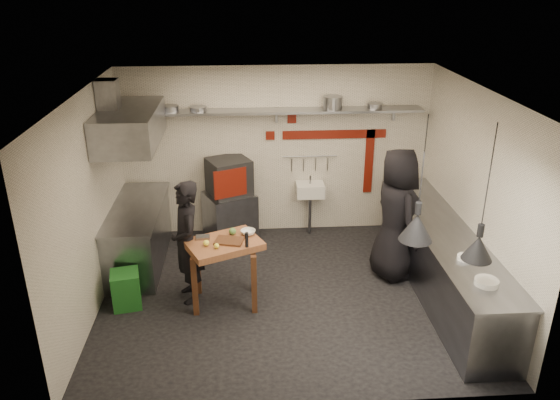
{
  "coord_description": "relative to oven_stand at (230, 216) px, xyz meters",
  "views": [
    {
      "loc": [
        -0.51,
        -6.44,
        4.15
      ],
      "look_at": [
        -0.06,
        0.3,
        1.3
      ],
      "focal_mm": 35.0,
      "sensor_mm": 36.0,
      "label": 1
    }
  ],
  "objects": [
    {
      "name": "veg_ball",
      "position": [
        0.08,
        -1.73,
        0.57
      ],
      "size": [
        0.1,
        0.1,
        0.1
      ],
      "primitive_type": "sphere",
      "rotation": [
        0.0,
        0.0,
        0.09
      ],
      "color": "#517E39",
      "rests_on": "prep_table"
    },
    {
      "name": "shelf_bracket_mid",
      "position": [
        0.79,
        0.28,
        1.62
      ],
      "size": [
        0.04,
        0.06,
        0.24
      ],
      "primitive_type": "cube",
      "color": "slate",
      "rests_on": "wall_back"
    },
    {
      "name": "wall_right",
      "position": [
        3.29,
        -1.79,
        1.0
      ],
      "size": [
        0.04,
        4.2,
        2.8
      ],
      "primitive_type": "cube",
      "color": "silver",
      "rests_on": "floor"
    },
    {
      "name": "green_bin",
      "position": [
        -1.34,
        -1.92,
        -0.15
      ],
      "size": [
        0.43,
        0.43,
        0.5
      ],
      "primitive_type": "cube",
      "rotation": [
        0.0,
        0.0,
        0.2
      ],
      "color": "#1A5C1E",
      "rests_on": "floor"
    },
    {
      "name": "plate_stack",
      "position": [
        2.91,
        -3.19,
        0.56
      ],
      "size": [
        0.3,
        0.3,
        0.07
      ],
      "primitive_type": "cylinder",
      "rotation": [
        0.0,
        0.0,
        -0.17
      ],
      "color": "silver",
      "rests_on": "counter_right_top"
    },
    {
      "name": "chef_left",
      "position": [
        -0.52,
        -1.77,
        0.45
      ],
      "size": [
        0.56,
        0.71,
        1.69
      ],
      "primitive_type": "imported",
      "rotation": [
        0.0,
        0.0,
        -1.28
      ],
      "color": "black",
      "rests_on": "floor"
    },
    {
      "name": "wall_left",
      "position": [
        -1.71,
        -1.79,
        1.0
      ],
      "size": [
        0.04,
        4.2,
        2.8
      ],
      "primitive_type": "cube",
      "color": "silver",
      "rests_on": "floor"
    },
    {
      "name": "bowl",
      "position": [
        0.29,
        -1.74,
        0.55
      ],
      "size": [
        0.23,
        0.23,
        0.06
      ],
      "primitive_type": "imported",
      "rotation": [
        0.0,
        0.0,
        0.21
      ],
      "color": "silver",
      "rests_on": "prep_table"
    },
    {
      "name": "combi_oven",
      "position": [
        0.01,
        0.02,
        0.69
      ],
      "size": [
        0.8,
        0.78,
        0.58
      ],
      "primitive_type": "cube",
      "rotation": [
        0.0,
        0.0,
        0.43
      ],
      "color": "black",
      "rests_on": "oven_stand"
    },
    {
      "name": "stock_pot",
      "position": [
        1.67,
        0.13,
        1.84
      ],
      "size": [
        0.32,
        0.32,
        0.2
      ],
      "primitive_type": "cylinder",
      "rotation": [
        0.0,
        0.0,
        0.05
      ],
      "color": "slate",
      "rests_on": "back_shelf"
    },
    {
      "name": "cutting_board",
      "position": [
        0.04,
        -1.93,
        0.53
      ],
      "size": [
        0.41,
        0.33,
        0.02
      ],
      "primitive_type": "cube",
      "rotation": [
        0.0,
        0.0,
        -0.25
      ],
      "color": "#4C2A17",
      "rests_on": "prep_table"
    },
    {
      "name": "red_tile_a",
      "position": [
        1.04,
        0.29,
        1.55
      ],
      "size": [
        0.14,
        0.02,
        0.14
      ],
      "primitive_type": "cube",
      "color": "#63140A",
      "rests_on": "wall_back"
    },
    {
      "name": "hood_duct",
      "position": [
        -1.56,
        -0.74,
        2.15
      ],
      "size": [
        0.28,
        0.28,
        0.5
      ],
      "primitive_type": "cube",
      "color": "slate",
      "rests_on": "ceiling"
    },
    {
      "name": "extractor_hood",
      "position": [
        -1.31,
        -0.74,
        1.75
      ],
      "size": [
        0.78,
        1.6,
        0.5
      ],
      "primitive_type": "cube",
      "color": "slate",
      "rests_on": "ceiling"
    },
    {
      "name": "prep_table",
      "position": [
        -0.03,
        -1.92,
        0.06
      ],
      "size": [
        1.1,
        0.96,
        0.92
      ],
      "primitive_type": null,
      "rotation": [
        0.0,
        0.0,
        0.42
      ],
      "color": "brown",
      "rests_on": "floor"
    },
    {
      "name": "oven_glass",
      "position": [
        -0.0,
        -0.28,
        0.69
      ],
      "size": [
        0.34,
        0.17,
        0.34
      ],
      "primitive_type": "cube",
      "rotation": [
        0.0,
        0.0,
        0.43
      ],
      "color": "black",
      "rests_on": "oven_door"
    },
    {
      "name": "counter_right_top",
      "position": [
        2.94,
        -1.79,
        0.52
      ],
      "size": [
        0.76,
        3.9,
        0.03
      ],
      "primitive_type": "cube",
      "color": "slate",
      "rests_on": "counter_right"
    },
    {
      "name": "red_band_horiz",
      "position": [
        1.74,
        0.29,
        1.28
      ],
      "size": [
        1.7,
        0.02,
        0.14
      ],
      "primitive_type": "cube",
      "color": "#63140A",
      "rests_on": "wall_back"
    },
    {
      "name": "wall_front",
      "position": [
        0.79,
        -3.89,
        1.0
      ],
      "size": [
        5.0,
        0.04,
        2.8
      ],
      "primitive_type": "cube",
      "color": "silver",
      "rests_on": "floor"
    },
    {
      "name": "lemon_a",
      "position": [
        -0.25,
        -2.03,
        0.56
      ],
      "size": [
        0.1,
        0.1,
        0.08
      ],
      "primitive_type": "sphere",
      "rotation": [
        0.0,
        0.0,
        -0.43
      ],
      "color": "#F9ED40",
      "rests_on": "prep_table"
    },
    {
      "name": "shelf_bracket_right",
      "position": [
        2.69,
        0.28,
        1.62
      ],
      "size": [
        0.04,
        0.06,
        0.24
      ],
      "primitive_type": "cube",
      "color": "slate",
      "rests_on": "wall_back"
    },
    {
      "name": "sink_drain",
      "position": [
        1.34,
        0.09,
        -0.06
      ],
      "size": [
        0.06,
        0.06,
        0.66
      ],
      "primitive_type": "cylinder",
      "color": "slate",
      "rests_on": "floor"
    },
    {
      "name": "lemon_b",
      "position": [
        -0.11,
        -2.11,
        0.56
      ],
      "size": [
        0.08,
        0.08,
        0.07
      ],
      "primitive_type": "sphere",
      "rotation": [
        0.0,
        0.0,
        -0.16
      ],
      "color": "#F9ED40",
      "rests_on": "prep_table"
    },
    {
      "name": "pan_far_left",
      "position": [
        -0.85,
        0.13,
        1.79
      ],
      "size": [
        0.3,
        0.3,
        0.09
      ],
      "primitive_type": "cylinder",
      "rotation": [
        0.0,
        0.0,
        -0.24
      ],
      "color": "slate",
      "rests_on": "back_shelf"
    },
    {
      "name": "counter_right",
      "position": [
        2.94,
        -1.79,
        0.05
      ],
      "size": [
        0.7,
        3.8,
        0.9
      ],
      "primitive_type": "cube",
      "color": "slate",
      "rests_on": "floor"
    },
    {
      "name": "sink_tap",
      "position": [
        1.34,
        0.13,
        0.56
      ],
      "size": [
        0.03,
        0.03,
        0.14
      ],
      "primitive_type": "cylinder",
      "color": "slate",
      "rests_on": "hand_sink"
    },
    {
      "name": "pepper_mill",
      "position": [
        0.27,
        -2.09,
        0.62
      ],
      "size": [
        0.05,
        0.05,
        0.2
      ],
      "primitive_type": "cylinder",
      "rotation": [
        0.0,
        0.0,
        -0.25
      ],
      "color": "black",
      "rests_on": "prep_table"
    },
    {
      "name": "red_tile_b",
      "position": [
        0.69,
        0.29,
        1.28
      ],
      "size": [
        0.14,
        0.02,
        0.14
      ],
      "primitive_type": "cube",
      "color": "#63140A",
      "rests_on": "wall_back"
    },
    {
      "name": "utensil_rail",
      "position": [
        1.34,
        0.27,
        0.92
      ],
      "size": [
        0.9,
        0.02,
        0.02
      ],
      "primitive_type": "cylinder",
      "rotation": [
        0.0,
        1.57,
        0.0
      ],
      "color": "slate",
      "rests_on": "wall_back"
    },
    {
      "name": "oven_stand",
      "position": [
        0.0,
        0.0,
        0.0
      ],
      "size": [
        0.94,
        0.91,
        0.8
      ],
      "primitive_type": "cube",
      "rotation": [
        0.0,
        0.0,
        0.43
      ],
      "color": "slate",
      "rests_on": "floor"
    },
    {
      "name": "oven_door",
      "position": [
        0.03,
        -0.27,
        0.69
      ],
      "size": [
        0.51,
        0.26,
        0.46
      ],
      "primitive_type": "cube",
      "rotation": [
        0.0,
        0.0,
        0.43
      ],
      "color": "#63140A",
      "rests_on": "combi_oven"
    },
    {
      "name": "heat_lamp_far",
      "position": [
        2.71,
        -3.26,
        1.65
      ],
      "size": [
        0.4,
        0.4,
        1.5
      ],
      "primitive_type": null,
      "rotation": [
        0.0,
        0.0,
        -0.27
      ],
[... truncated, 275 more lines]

